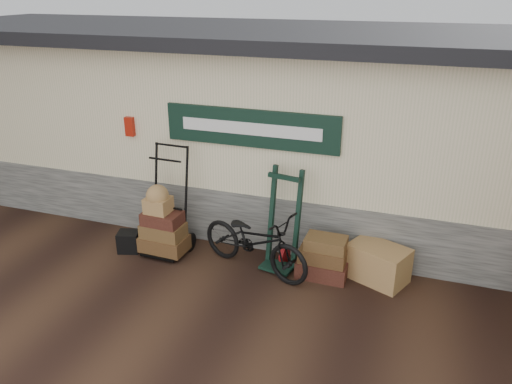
% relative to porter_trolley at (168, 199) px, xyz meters
% --- Properties ---
extents(ground, '(80.00, 80.00, 0.00)m').
position_rel_porter_trolley_xyz_m(ground, '(1.49, -0.55, -0.84)').
color(ground, black).
rests_on(ground, ground).
extents(station_building, '(14.40, 4.10, 3.20)m').
position_rel_porter_trolley_xyz_m(station_building, '(1.48, 2.19, 0.77)').
color(station_building, '#4C4C47').
rests_on(station_building, ground).
extents(porter_trolley, '(0.87, 0.67, 1.69)m').
position_rel_porter_trolley_xyz_m(porter_trolley, '(0.00, 0.00, 0.00)').
color(porter_trolley, black).
rests_on(porter_trolley, ground).
extents(green_barrow, '(0.61, 0.55, 1.49)m').
position_rel_porter_trolley_xyz_m(green_barrow, '(1.79, 0.08, -0.10)').
color(green_barrow, black).
rests_on(green_barrow, ground).
extents(suitcase_stack, '(0.71, 0.46, 0.63)m').
position_rel_porter_trolley_xyz_m(suitcase_stack, '(2.41, -0.01, -0.53)').
color(suitcase_stack, '#3B1A12').
rests_on(suitcase_stack, ground).
extents(wicker_hamper, '(0.93, 0.79, 0.51)m').
position_rel_porter_trolley_xyz_m(wicker_hamper, '(3.16, 0.16, -0.59)').
color(wicker_hamper, '#9C693E').
rests_on(wicker_hamper, ground).
extents(black_trunk, '(0.39, 0.36, 0.32)m').
position_rel_porter_trolley_xyz_m(black_trunk, '(-0.58, -0.27, -0.68)').
color(black_trunk, black).
rests_on(black_trunk, ground).
extents(bicycle, '(1.17, 1.92, 1.05)m').
position_rel_porter_trolley_xyz_m(bicycle, '(1.45, -0.17, -0.32)').
color(bicycle, black).
rests_on(bicycle, ground).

